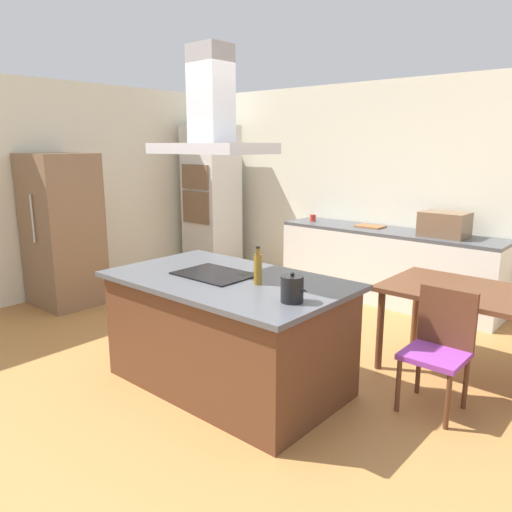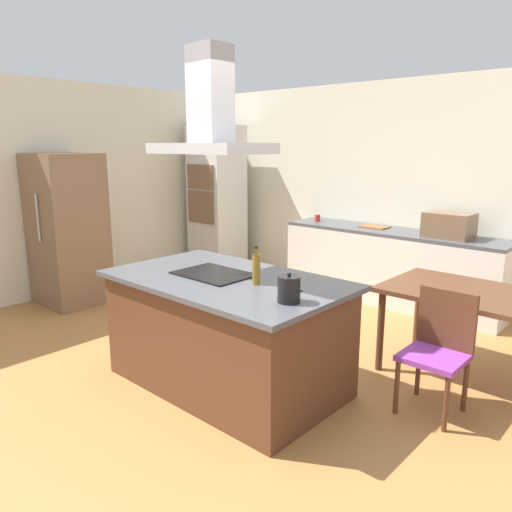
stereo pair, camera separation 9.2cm
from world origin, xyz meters
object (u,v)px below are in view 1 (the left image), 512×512
Objects in this scene: wall_oven_stack at (211,199)px; range_hood at (211,119)px; coffee_mug_red at (313,218)px; cutting_board at (370,226)px; olive_oil_bottle at (258,268)px; refrigerator at (63,230)px; countertop_microwave at (444,224)px; dining_table at (472,300)px; cooktop at (214,274)px; chair_facing_island at (440,342)px; tea_kettle at (292,289)px.

wall_oven_stack is 2.44× the size of range_hood.
cutting_board is at bearing 4.45° from coffee_mug_red.
olive_oil_bottle reaches higher than coffee_mug_red.
refrigerator is 2.02× the size of range_hood.
wall_oven_stack is (-3.52, -0.23, 0.06)m from countertop_microwave.
dining_table is at bearing -29.11° from coffee_mug_red.
cooktop reaches higher than chair_facing_island.
wall_oven_stack is 1.57× the size of dining_table.
coffee_mug_red is 0.83m from cutting_board.
refrigerator is (-2.65, -2.70, 0.00)m from cutting_board.
dining_table is (0.67, 1.59, -0.32)m from tea_kettle.
wall_oven_stack reaches higher than coffee_mug_red.
countertop_microwave is at bearing 0.46° from coffee_mug_red.
coffee_mug_red is (-1.77, -0.01, -0.09)m from countertop_microwave.
cooktop is 3.83m from wall_oven_stack.
countertop_microwave reaches higher than dining_table.
coffee_mug_red is 0.10× the size of range_hood.
cutting_board is at bearing 93.64° from cooktop.
cutting_board reaches higher than chair_facing_island.
tea_kettle is 2.27× the size of coffee_mug_red.
tea_kettle reaches higher than chair_facing_island.
dining_table is 2.56m from range_hood.
wall_oven_stack is (-2.57, -0.28, 0.19)m from cutting_board.
coffee_mug_red is 2.95m from dining_table.
coffee_mug_red is at bearing 7.16° from wall_oven_stack.
coffee_mug_red is 0.04× the size of wall_oven_stack.
olive_oil_bottle is 1.44m from chair_facing_island.
coffee_mug_red is at bearing -175.55° from cutting_board.
dining_table is (4.31, -1.21, -0.43)m from wall_oven_stack.
countertop_microwave reaches higher than chair_facing_island.
cooktop is 2.93× the size of tea_kettle.
cutting_board is 0.15× the size of wall_oven_stack.
tea_kettle is 3.03m from countertop_microwave.
countertop_microwave is 0.27× the size of refrigerator.
tea_kettle is at bearing -126.01° from chair_facing_island.
dining_table is at bearing -40.62° from cutting_board.
tea_kettle is 0.48m from olive_oil_bottle.
coffee_mug_red is at bearing -179.54° from countertop_microwave.
chair_facing_island is (0.67, 0.92, -0.48)m from tea_kettle.
coffee_mug_red reaches higher than dining_table.
chair_facing_island is at bearing 33.77° from olive_oil_bottle.
countertop_microwave is at bearing 110.63° from chair_facing_island.
cooktop is 0.90m from tea_kettle.
refrigerator is at bearing 176.35° from olive_oil_bottle.
coffee_mug_red is 3.20m from refrigerator.
coffee_mug_red is 0.06× the size of dining_table.
coffee_mug_red is (-1.45, 2.84, -0.08)m from olive_oil_bottle.
olive_oil_bottle is 1.83m from dining_table.
olive_oil_bottle is 0.13× the size of wall_oven_stack.
tea_kettle is at bearing -5.87° from refrigerator.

